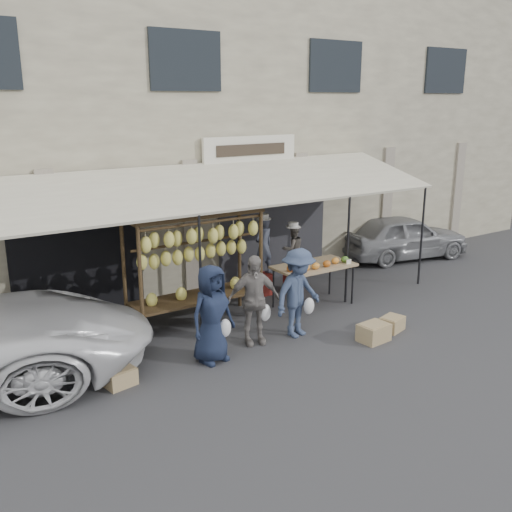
{
  "coord_description": "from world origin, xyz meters",
  "views": [
    {
      "loc": [
        -5.49,
        -7.53,
        4.25
      ],
      "look_at": [
        0.35,
        1.4,
        1.3
      ],
      "focal_mm": 40.0,
      "sensor_mm": 36.0,
      "label": 1
    }
  ],
  "objects": [
    {
      "name": "crate_near_b",
      "position": [
        2.18,
        -0.52,
        0.13
      ],
      "size": [
        0.52,
        0.45,
        0.27
      ],
      "primitive_type": "cube",
      "rotation": [
        0.0,
        0.0,
        0.28
      ],
      "color": "tan",
      "rests_on": "ground_plane"
    },
    {
      "name": "customer_mid",
      "position": [
        -0.33,
        0.44,
        0.82
      ],
      "size": [
        1.03,
        0.65,
        1.64
      ],
      "primitive_type": "imported",
      "rotation": [
        0.0,
        0.0,
        -0.28
      ],
      "color": "gray",
      "rests_on": "ground_plane"
    },
    {
      "name": "vendor_left",
      "position": [
        1.3,
        2.55,
        1.12
      ],
      "size": [
        0.52,
        0.39,
        1.28
      ],
      "primitive_type": "imported",
      "rotation": [
        0.0,
        0.0,
        3.32
      ],
      "color": "#3E4354",
      "rests_on": "stool_left"
    },
    {
      "name": "customer_right",
      "position": [
        0.53,
        0.28,
        0.83
      ],
      "size": [
        1.18,
        0.82,
        1.67
      ],
      "primitive_type": "imported",
      "rotation": [
        0.0,
        0.0,
        0.2
      ],
      "color": "#364462",
      "rests_on": "ground_plane"
    },
    {
      "name": "banana_rack",
      "position": [
        -0.78,
        1.74,
        1.58
      ],
      "size": [
        2.6,
        0.9,
        2.24
      ],
      "color": "black",
      "rests_on": "ground_plane"
    },
    {
      "name": "stool_left",
      "position": [
        1.3,
        2.55,
        0.24
      ],
      "size": [
        0.36,
        0.36,
        0.48
      ],
      "primitive_type": "cube",
      "rotation": [
        0.0,
        0.0,
        0.08
      ],
      "color": "maroon",
      "rests_on": "ground_plane"
    },
    {
      "name": "vendor_right",
      "position": [
        2.0,
        2.41,
        0.98
      ],
      "size": [
        0.57,
        0.47,
        1.08
      ],
      "primitive_type": "imported",
      "rotation": [
        0.0,
        0.0,
        3.03
      ],
      "color": "#5F5952",
      "rests_on": "stool_right"
    },
    {
      "name": "ground_plane",
      "position": [
        0.0,
        0.0,
        0.0
      ],
      "size": [
        90.0,
        90.0,
        0.0
      ],
      "primitive_type": "plane",
      "color": "#2D2D30"
    },
    {
      "name": "shophouse",
      "position": [
        -0.0,
        6.5,
        3.65
      ],
      "size": [
        24.0,
        6.15,
        7.3
      ],
      "color": "beige",
      "rests_on": "ground_plane"
    },
    {
      "name": "crate_far",
      "position": [
        -2.91,
        0.23,
        0.14
      ],
      "size": [
        0.51,
        0.42,
        0.27
      ],
      "primitive_type": "cube",
      "rotation": [
        0.0,
        0.0,
        0.18
      ],
      "color": "tan",
      "rests_on": "ground_plane"
    },
    {
      "name": "crate_near_a",
      "position": [
        1.54,
        -0.68,
        0.16
      ],
      "size": [
        0.57,
        0.45,
        0.32
      ],
      "primitive_type": "cube",
      "rotation": [
        0.0,
        0.0,
        0.09
      ],
      "color": "tan",
      "rests_on": "ground_plane"
    },
    {
      "name": "customer_left",
      "position": [
        -1.3,
        0.22,
        0.83
      ],
      "size": [
        0.9,
        0.67,
        1.67
      ],
      "primitive_type": "imported",
      "rotation": [
        0.0,
        0.0,
        0.18
      ],
      "color": "#182139",
      "rests_on": "ground_plane"
    },
    {
      "name": "awning",
      "position": [
        0.01,
        2.28,
        2.57
      ],
      "size": [
        10.0,
        2.35,
        2.92
      ],
      "color": "beige",
      "rests_on": "ground_plane"
    },
    {
      "name": "stool_right",
      "position": [
        2.0,
        2.41,
        0.22
      ],
      "size": [
        0.4,
        0.4,
        0.44
      ],
      "primitive_type": "cube",
      "rotation": [
        0.0,
        0.0,
        0.32
      ],
      "color": "maroon",
      "rests_on": "ground_plane"
    },
    {
      "name": "produce_table",
      "position": [
        1.77,
        1.32,
        0.87
      ],
      "size": [
        1.7,
        0.9,
        1.04
      ],
      "color": "tan",
      "rests_on": "ground_plane"
    },
    {
      "name": "sedan",
      "position": [
        6.2,
        2.95,
        0.61
      ],
      "size": [
        3.8,
        2.12,
        1.22
      ],
      "primitive_type": "imported",
      "rotation": [
        0.0,
        0.0,
        1.37
      ],
      "color": "gray",
      "rests_on": "ground_plane"
    }
  ]
}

